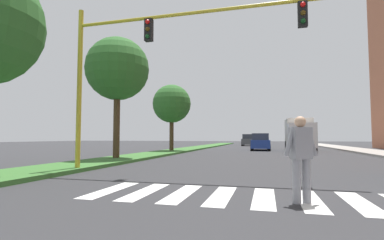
{
  "coord_description": "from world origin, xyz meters",
  "views": [
    {
      "loc": [
        0.07,
        1.48,
        1.27
      ],
      "look_at": [
        -4.82,
        20.11,
        2.46
      ],
      "focal_mm": 26.52,
      "sensor_mm": 36.0,
      "label": 1
    }
  ],
  "objects_px": {
    "sedan_far_horizon": "(250,140)",
    "tree_far": "(172,104)",
    "truck_box_delivery": "(299,134)",
    "pedestrian_performer": "(301,155)",
    "sedan_midblock": "(260,142)",
    "tree_mid": "(117,69)",
    "traffic_light_gantry": "(149,50)",
    "sedan_distant": "(248,140)"
  },
  "relations": [
    {
      "from": "sedan_far_horizon",
      "to": "tree_far",
      "type": "bearing_deg",
      "value": -99.27
    },
    {
      "from": "truck_box_delivery",
      "to": "pedestrian_performer",
      "type": "bearing_deg",
      "value": -95.96
    },
    {
      "from": "sedan_midblock",
      "to": "truck_box_delivery",
      "type": "height_order",
      "value": "truck_box_delivery"
    },
    {
      "from": "tree_mid",
      "to": "tree_far",
      "type": "bearing_deg",
      "value": 89.13
    },
    {
      "from": "truck_box_delivery",
      "to": "sedan_midblock",
      "type": "bearing_deg",
      "value": -179.86
    },
    {
      "from": "pedestrian_performer",
      "to": "sedan_midblock",
      "type": "xyz_separation_m",
      "value": [
        -1.24,
        23.27,
        -0.16
      ]
    },
    {
      "from": "tree_far",
      "to": "sedan_midblock",
      "type": "relative_size",
      "value": 1.26
    },
    {
      "from": "pedestrian_performer",
      "to": "truck_box_delivery",
      "type": "xyz_separation_m",
      "value": [
        2.43,
        23.28,
        0.7
      ]
    },
    {
      "from": "tree_mid",
      "to": "truck_box_delivery",
      "type": "relative_size",
      "value": 1.1
    },
    {
      "from": "traffic_light_gantry",
      "to": "sedan_midblock",
      "type": "xyz_separation_m",
      "value": [
        3.42,
        20.02,
        -3.61
      ]
    },
    {
      "from": "sedan_distant",
      "to": "truck_box_delivery",
      "type": "bearing_deg",
      "value": -69.03
    },
    {
      "from": "tree_mid",
      "to": "sedan_midblock",
      "type": "bearing_deg",
      "value": 63.29
    },
    {
      "from": "traffic_light_gantry",
      "to": "sedan_midblock",
      "type": "distance_m",
      "value": 20.63
    },
    {
      "from": "tree_far",
      "to": "truck_box_delivery",
      "type": "xyz_separation_m",
      "value": [
        11.06,
        5.84,
        -2.56
      ]
    },
    {
      "from": "sedan_distant",
      "to": "truck_box_delivery",
      "type": "height_order",
      "value": "truck_box_delivery"
    },
    {
      "from": "sedan_distant",
      "to": "sedan_midblock",
      "type": "bearing_deg",
      "value": -82.02
    },
    {
      "from": "tree_mid",
      "to": "truck_box_delivery",
      "type": "xyz_separation_m",
      "value": [
        11.19,
        14.96,
        -3.49
      ]
    },
    {
      "from": "tree_mid",
      "to": "truck_box_delivery",
      "type": "height_order",
      "value": "tree_mid"
    },
    {
      "from": "tree_far",
      "to": "traffic_light_gantry",
      "type": "height_order",
      "value": "traffic_light_gantry"
    },
    {
      "from": "traffic_light_gantry",
      "to": "sedan_midblock",
      "type": "relative_size",
      "value": 2.08
    },
    {
      "from": "sedan_midblock",
      "to": "sedan_far_horizon",
      "type": "xyz_separation_m",
      "value": [
        -2.42,
        24.59,
        0.01
      ]
    },
    {
      "from": "traffic_light_gantry",
      "to": "truck_box_delivery",
      "type": "xyz_separation_m",
      "value": [
        7.09,
        20.03,
        -2.75
      ]
    },
    {
      "from": "tree_mid",
      "to": "sedan_far_horizon",
      "type": "bearing_deg",
      "value": 82.64
    },
    {
      "from": "traffic_light_gantry",
      "to": "sedan_distant",
      "type": "xyz_separation_m",
      "value": [
        1.3,
        35.13,
        -3.57
      ]
    },
    {
      "from": "traffic_light_gantry",
      "to": "sedan_distant",
      "type": "height_order",
      "value": "traffic_light_gantry"
    },
    {
      "from": "tree_far",
      "to": "sedan_midblock",
      "type": "distance_m",
      "value": 10.01
    },
    {
      "from": "sedan_distant",
      "to": "traffic_light_gantry",
      "type": "bearing_deg",
      "value": -92.12
    },
    {
      "from": "traffic_light_gantry",
      "to": "truck_box_delivery",
      "type": "height_order",
      "value": "traffic_light_gantry"
    },
    {
      "from": "traffic_light_gantry",
      "to": "pedestrian_performer",
      "type": "xyz_separation_m",
      "value": [
        4.66,
        -3.25,
        -3.45
      ]
    },
    {
      "from": "truck_box_delivery",
      "to": "sedan_far_horizon",
      "type": "bearing_deg",
      "value": 103.92
    },
    {
      "from": "pedestrian_performer",
      "to": "sedan_midblock",
      "type": "bearing_deg",
      "value": 93.05
    },
    {
      "from": "traffic_light_gantry",
      "to": "pedestrian_performer",
      "type": "bearing_deg",
      "value": -34.93
    },
    {
      "from": "sedan_midblock",
      "to": "traffic_light_gantry",
      "type": "bearing_deg",
      "value": -99.69
    },
    {
      "from": "sedan_midblock",
      "to": "sedan_distant",
      "type": "relative_size",
      "value": 1.11
    },
    {
      "from": "traffic_light_gantry",
      "to": "truck_box_delivery",
      "type": "bearing_deg",
      "value": 70.52
    },
    {
      "from": "pedestrian_performer",
      "to": "sedan_distant",
      "type": "bearing_deg",
      "value": 95.0
    },
    {
      "from": "pedestrian_performer",
      "to": "truck_box_delivery",
      "type": "distance_m",
      "value": 23.42
    },
    {
      "from": "tree_mid",
      "to": "sedan_midblock",
      "type": "distance_m",
      "value": 17.29
    },
    {
      "from": "tree_far",
      "to": "sedan_distant",
      "type": "bearing_deg",
      "value": 75.88
    },
    {
      "from": "sedan_midblock",
      "to": "truck_box_delivery",
      "type": "relative_size",
      "value": 0.73
    },
    {
      "from": "tree_far",
      "to": "pedestrian_performer",
      "type": "distance_m",
      "value": 19.73
    },
    {
      "from": "tree_mid",
      "to": "tree_far",
      "type": "relative_size",
      "value": 1.18
    }
  ]
}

